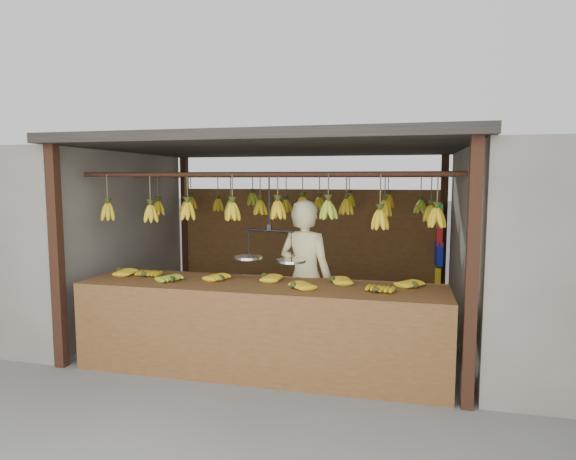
# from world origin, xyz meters

# --- Properties ---
(ground) EXTENTS (80.00, 80.00, 0.00)m
(ground) POSITION_xyz_m (0.00, 0.00, 0.00)
(ground) COLOR #5B5B57
(stall) EXTENTS (4.30, 3.30, 2.40)m
(stall) POSITION_xyz_m (0.00, 0.33, 1.97)
(stall) COLOR black
(stall) RESTS_ON ground
(neighbor_left) EXTENTS (3.00, 3.00, 2.30)m
(neighbor_left) POSITION_xyz_m (-3.60, 0.00, 1.15)
(neighbor_left) COLOR slate
(neighbor_left) RESTS_ON ground
(counter) EXTENTS (3.70, 0.84, 0.96)m
(counter) POSITION_xyz_m (0.05, -1.23, 0.72)
(counter) COLOR brown
(counter) RESTS_ON ground
(hanging_bananas) EXTENTS (3.62, 2.24, 0.38)m
(hanging_bananas) POSITION_xyz_m (0.00, 0.01, 1.61)
(hanging_bananas) COLOR gold
(hanging_bananas) RESTS_ON ground
(balance_scale) EXTENTS (0.78, 0.40, 0.88)m
(balance_scale) POSITION_xyz_m (0.11, -1.00, 1.18)
(balance_scale) COLOR black
(balance_scale) RESTS_ON ground
(vendor) EXTENTS (0.73, 0.60, 1.74)m
(vendor) POSITION_xyz_m (0.41, -0.60, 0.87)
(vendor) COLOR beige
(vendor) RESTS_ON ground
(bag_bundles) EXTENTS (0.08, 0.26, 1.24)m
(bag_bundles) POSITION_xyz_m (1.94, 1.35, 1.02)
(bag_bundles) COLOR #199926
(bag_bundles) RESTS_ON ground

